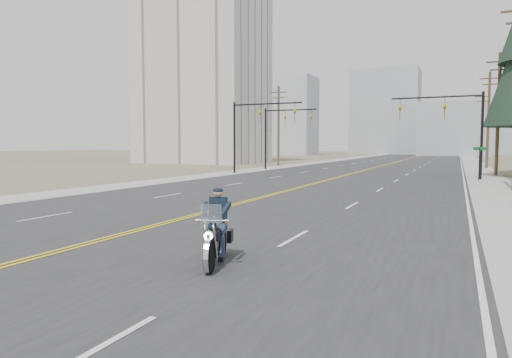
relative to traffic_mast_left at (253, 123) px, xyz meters
name	(u,v)px	position (x,y,z in m)	size (l,w,h in m)	color
ground_plane	(59,252)	(8.98, -32.00, -4.94)	(400.00, 400.00, 0.00)	#776D56
road	(397,162)	(8.98, 38.00, -4.93)	(20.00, 200.00, 0.01)	#303033
sidewalk_left	(329,161)	(-2.52, 38.00, -4.93)	(3.00, 200.00, 0.01)	#A5A5A0
sidewalk_right	(473,163)	(20.48, 38.00, -4.93)	(3.00, 200.00, 0.01)	#A5A5A0
traffic_mast_left	(253,123)	(0.00, 0.00, 0.00)	(7.10, 0.26, 7.00)	black
traffic_mast_right	(455,118)	(17.95, 0.00, 0.00)	(7.10, 0.26, 7.00)	black
traffic_mast_far	(279,127)	(-0.33, 8.00, -0.06)	(6.10, 0.26, 7.00)	black
street_sign	(479,158)	(19.78, -2.00, -3.13)	(0.90, 0.06, 2.62)	black
utility_pole_c	(498,112)	(21.48, 6.00, 0.79)	(2.20, 0.30, 11.00)	brown
utility_pole_d	(488,118)	(21.48, 21.00, 1.05)	(2.20, 0.30, 11.50)	brown
utility_pole_e	(482,126)	(21.48, 38.00, 0.79)	(2.20, 0.30, 11.00)	brown
utility_pole_left	(278,125)	(-3.52, 16.00, 0.54)	(2.20, 0.30, 10.50)	brown
apartment_block	(203,68)	(-19.02, 23.00, 10.06)	(18.00, 14.00, 30.00)	silver
haze_bldg_a	(290,116)	(-26.02, 83.00, 6.06)	(14.00, 12.00, 22.00)	#B7BCC6
haze_bldg_b	(454,130)	(16.98, 93.00, 2.06)	(18.00, 14.00, 14.00)	#ADB2B7
haze_bldg_d	(385,113)	(-3.02, 108.00, 8.06)	(20.00, 15.00, 26.00)	#ADB2B7
haze_bldg_f	(262,129)	(-41.02, 98.00, 3.06)	(12.00, 12.00, 16.00)	#ADB2B7
motorcyclist	(216,226)	(13.25, -31.39, -4.06)	(0.96, 2.24, 1.75)	black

